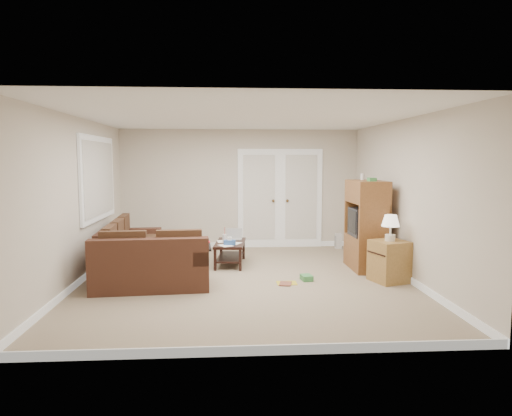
{
  "coord_description": "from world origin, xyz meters",
  "views": [
    {
      "loc": [
        -0.27,
        -6.91,
        1.86
      ],
      "look_at": [
        0.18,
        0.28,
        1.1
      ],
      "focal_mm": 32.0,
      "sensor_mm": 36.0,
      "label": 1
    }
  ],
  "objects": [
    {
      "name": "space_heater",
      "position": [
        2.06,
        2.45,
        0.16
      ],
      "size": [
        0.13,
        0.11,
        0.31
      ],
      "primitive_type": "cube",
      "rotation": [
        0.0,
        0.0,
        0.08
      ],
      "color": "silver",
      "rests_on": "floor"
    },
    {
      "name": "side_cabinet",
      "position": [
        2.2,
        -0.2,
        0.37
      ],
      "size": [
        0.61,
        0.61,
        1.03
      ],
      "rotation": [
        0.0,
        0.0,
        0.31
      ],
      "color": "olive",
      "rests_on": "floor"
    },
    {
      "name": "ceiling",
      "position": [
        0.0,
        0.0,
        2.5
      ],
      "size": [
        5.0,
        5.5,
        0.02
      ],
      "primitive_type": "cube",
      "color": "white",
      "rests_on": "wall_back"
    },
    {
      "name": "wall_right",
      "position": [
        2.5,
        0.0,
        1.25
      ],
      "size": [
        0.02,
        5.5,
        2.5
      ],
      "primitive_type": "cube",
      "color": "beige",
      "rests_on": "floor"
    },
    {
      "name": "window_left",
      "position": [
        -2.46,
        1.0,
        1.55
      ],
      "size": [
        0.05,
        1.92,
        1.42
      ],
      "color": "silver",
      "rests_on": "wall_left"
    },
    {
      "name": "floor_book",
      "position": [
        0.51,
        -0.25,
        0.01
      ],
      "size": [
        0.23,
        0.27,
        0.02
      ],
      "primitive_type": "imported",
      "rotation": [
        0.0,
        0.0,
        -0.22
      ],
      "color": "brown",
      "rests_on": "floor"
    },
    {
      "name": "floor_greenbox",
      "position": [
        0.95,
        -0.06,
        0.04
      ],
      "size": [
        0.19,
        0.23,
        0.08
      ],
      "primitive_type": "cube",
      "rotation": [
        0.0,
        0.0,
        0.15
      ],
      "color": "#3D8644",
      "rests_on": "floor"
    },
    {
      "name": "sectional_sofa",
      "position": [
        -1.66,
        0.26,
        0.31
      ],
      "size": [
        1.86,
        2.57,
        0.78
      ],
      "rotation": [
        0.0,
        0.0,
        0.07
      ],
      "color": "#47281B",
      "rests_on": "floor"
    },
    {
      "name": "french_doors",
      "position": [
        0.85,
        2.71,
        1.04
      ],
      "size": [
        1.8,
        0.05,
        2.13
      ],
      "color": "silver",
      "rests_on": "floor"
    },
    {
      "name": "wall_left",
      "position": [
        -2.5,
        0.0,
        1.25
      ],
      "size": [
        0.02,
        5.5,
        2.5
      ],
      "primitive_type": "cube",
      "color": "beige",
      "rests_on": "floor"
    },
    {
      "name": "tv_armoire",
      "position": [
        2.09,
        0.65,
        0.77
      ],
      "size": [
        0.52,
        0.95,
        1.63
      ],
      "rotation": [
        0.0,
        0.0,
        0.0
      ],
      "color": "brown",
      "rests_on": "floor"
    },
    {
      "name": "baseboards",
      "position": [
        0.0,
        0.0,
        0.05
      ],
      "size": [
        5.0,
        5.5,
        0.1
      ],
      "primitive_type": null,
      "color": "silver",
      "rests_on": "floor"
    },
    {
      "name": "wall_front",
      "position": [
        0.0,
        -2.75,
        1.25
      ],
      "size": [
        5.0,
        0.02,
        2.5
      ],
      "primitive_type": "cube",
      "color": "beige",
      "rests_on": "floor"
    },
    {
      "name": "wall_back",
      "position": [
        0.0,
        2.75,
        1.25
      ],
      "size": [
        5.0,
        0.02,
        2.5
      ],
      "primitive_type": "cube",
      "color": "beige",
      "rests_on": "floor"
    },
    {
      "name": "coffee_table",
      "position": [
        -0.22,
        1.12,
        0.22
      ],
      "size": [
        0.59,
        1.04,
        0.68
      ],
      "rotation": [
        0.0,
        0.0,
        -0.1
      ],
      "color": "black",
      "rests_on": "floor"
    },
    {
      "name": "floor",
      "position": [
        0.0,
        0.0,
        0.0
      ],
      "size": [
        5.5,
        5.5,
        0.0
      ],
      "primitive_type": "plane",
      "color": "gray",
      "rests_on": "ground"
    },
    {
      "name": "floor_magazine",
      "position": [
        0.62,
        -0.21,
        0.0
      ],
      "size": [
        0.31,
        0.24,
        0.01
      ],
      "primitive_type": "cube",
      "rotation": [
        0.0,
        0.0,
        0.01
      ],
      "color": "gold",
      "rests_on": "floor"
    }
  ]
}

